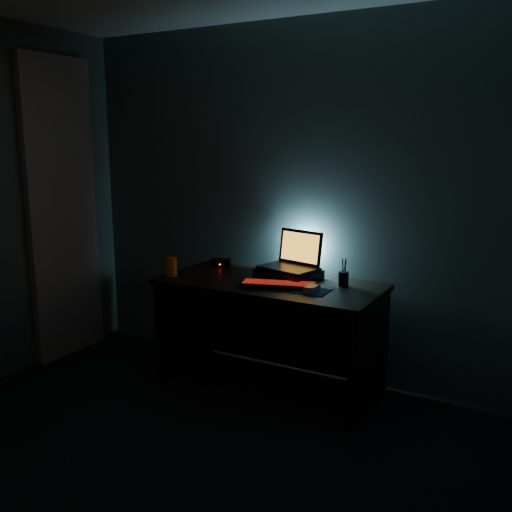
{
  "coord_description": "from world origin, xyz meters",
  "views": [
    {
      "loc": [
        1.74,
        -1.67,
        1.7
      ],
      "look_at": [
        -0.08,
        1.57,
        0.93
      ],
      "focal_mm": 40.0,
      "sensor_mm": 36.0,
      "label": 1
    }
  ],
  "objects_px": {
    "pen_cup": "(344,279)",
    "juice_glass": "(172,267)",
    "router": "(221,263)",
    "keyboard": "(279,284)",
    "laptop": "(293,260)",
    "mouse": "(311,288)"
  },
  "relations": [
    {
      "from": "keyboard",
      "to": "router",
      "type": "bearing_deg",
      "value": 135.46
    },
    {
      "from": "juice_glass",
      "to": "keyboard",
      "type": "bearing_deg",
      "value": 7.03
    },
    {
      "from": "juice_glass",
      "to": "router",
      "type": "xyz_separation_m",
      "value": [
        0.14,
        0.43,
        -0.04
      ]
    },
    {
      "from": "keyboard",
      "to": "router",
      "type": "xyz_separation_m",
      "value": [
        -0.66,
        0.34,
        0.01
      ]
    },
    {
      "from": "pen_cup",
      "to": "juice_glass",
      "type": "distance_m",
      "value": 1.2
    },
    {
      "from": "pen_cup",
      "to": "router",
      "type": "height_order",
      "value": "pen_cup"
    },
    {
      "from": "keyboard",
      "to": "pen_cup",
      "type": "xyz_separation_m",
      "value": [
        0.36,
        0.22,
        0.03
      ]
    },
    {
      "from": "pen_cup",
      "to": "mouse",
      "type": "bearing_deg",
      "value": -119.41
    },
    {
      "from": "keyboard",
      "to": "juice_glass",
      "type": "bearing_deg",
      "value": 169.61
    },
    {
      "from": "pen_cup",
      "to": "juice_glass",
      "type": "height_order",
      "value": "juice_glass"
    },
    {
      "from": "laptop",
      "to": "juice_glass",
      "type": "height_order",
      "value": "laptop"
    },
    {
      "from": "laptop",
      "to": "mouse",
      "type": "relative_size",
      "value": 3.82
    },
    {
      "from": "juice_glass",
      "to": "router",
      "type": "distance_m",
      "value": 0.46
    },
    {
      "from": "keyboard",
      "to": "juice_glass",
      "type": "relative_size",
      "value": 3.93
    },
    {
      "from": "pen_cup",
      "to": "juice_glass",
      "type": "relative_size",
      "value": 0.73
    },
    {
      "from": "laptop",
      "to": "router",
      "type": "bearing_deg",
      "value": -169.8
    },
    {
      "from": "juice_glass",
      "to": "router",
      "type": "height_order",
      "value": "juice_glass"
    },
    {
      "from": "mouse",
      "to": "pen_cup",
      "type": "xyz_separation_m",
      "value": [
        0.13,
        0.23,
        0.03
      ]
    },
    {
      "from": "keyboard",
      "to": "router",
      "type": "distance_m",
      "value": 0.74
    },
    {
      "from": "keyboard",
      "to": "juice_glass",
      "type": "height_order",
      "value": "juice_glass"
    },
    {
      "from": "pen_cup",
      "to": "juice_glass",
      "type": "bearing_deg",
      "value": -164.55
    },
    {
      "from": "juice_glass",
      "to": "mouse",
      "type": "bearing_deg",
      "value": 5.14
    }
  ]
}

